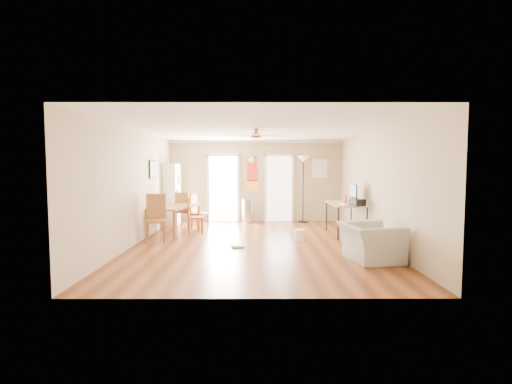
{
  "coord_description": "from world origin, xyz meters",
  "views": [
    {
      "loc": [
        -0.02,
        -8.29,
        1.77
      ],
      "look_at": [
        0.0,
        0.6,
        1.15
      ],
      "focal_mm": 25.66,
      "sensor_mm": 36.0,
      "label": 1
    }
  ],
  "objects_px": {
    "dining_chair_far": "(185,210)",
    "bookshelf": "(172,194)",
    "armchair": "(371,242)",
    "dining_chair_near": "(156,218)",
    "torchiere_lamp": "(303,189)",
    "wastebasket_a": "(300,235)",
    "dining_chair_right_a": "(200,212)",
    "dining_chair_right_b": "(195,215)",
    "printer": "(357,202)",
    "trash_can": "(248,211)",
    "wastebasket_b": "(349,240)",
    "computer_desk": "(345,219)",
    "dining_table": "(175,220)"
  },
  "relations": [
    {
      "from": "wastebasket_a",
      "to": "dining_chair_right_b",
      "type": "bearing_deg",
      "value": 160.06
    },
    {
      "from": "trash_can",
      "to": "computer_desk",
      "type": "bearing_deg",
      "value": -38.87
    },
    {
      "from": "dining_chair_right_b",
      "to": "trash_can",
      "type": "bearing_deg",
      "value": -46.78
    },
    {
      "from": "dining_table",
      "to": "bookshelf",
      "type": "bearing_deg",
      "value": 104.57
    },
    {
      "from": "dining_chair_far",
      "to": "torchiere_lamp",
      "type": "distance_m",
      "value": 3.73
    },
    {
      "from": "bookshelf",
      "to": "armchair",
      "type": "distance_m",
      "value": 6.4
    },
    {
      "from": "dining_chair_near",
      "to": "printer",
      "type": "height_order",
      "value": "dining_chair_near"
    },
    {
      "from": "trash_can",
      "to": "printer",
      "type": "bearing_deg",
      "value": -44.71
    },
    {
      "from": "printer",
      "to": "wastebasket_a",
      "type": "bearing_deg",
      "value": 167.79
    },
    {
      "from": "printer",
      "to": "computer_desk",
      "type": "bearing_deg",
      "value": 83.59
    },
    {
      "from": "dining_chair_far",
      "to": "printer",
      "type": "distance_m",
      "value": 4.92
    },
    {
      "from": "dining_chair_near",
      "to": "computer_desk",
      "type": "height_order",
      "value": "dining_chair_near"
    },
    {
      "from": "bookshelf",
      "to": "armchair",
      "type": "bearing_deg",
      "value": -62.41
    },
    {
      "from": "printer",
      "to": "armchair",
      "type": "relative_size",
      "value": 0.3
    },
    {
      "from": "wastebasket_a",
      "to": "dining_table",
      "type": "bearing_deg",
      "value": 163.6
    },
    {
      "from": "dining_table",
      "to": "trash_can",
      "type": "relative_size",
      "value": 2.0
    },
    {
      "from": "dining_chair_near",
      "to": "wastebasket_a",
      "type": "distance_m",
      "value": 3.44
    },
    {
      "from": "dining_chair_near",
      "to": "trash_can",
      "type": "distance_m",
      "value": 3.62
    },
    {
      "from": "dining_chair_right_b",
      "to": "dining_chair_far",
      "type": "relative_size",
      "value": 0.94
    },
    {
      "from": "torchiere_lamp",
      "to": "dining_chair_right_b",
      "type": "bearing_deg",
      "value": -148.08
    },
    {
      "from": "bookshelf",
      "to": "wastebasket_a",
      "type": "bearing_deg",
      "value": -54.22
    },
    {
      "from": "dining_chair_right_b",
      "to": "computer_desk",
      "type": "height_order",
      "value": "dining_chair_right_b"
    },
    {
      "from": "dining_chair_right_a",
      "to": "dining_chair_near",
      "type": "xyz_separation_m",
      "value": [
        -0.76,
        -1.79,
        0.06
      ]
    },
    {
      "from": "computer_desk",
      "to": "armchair",
      "type": "relative_size",
      "value": 1.43
    },
    {
      "from": "dining_chair_far",
      "to": "bookshelf",
      "type": "bearing_deg",
      "value": -32.82
    },
    {
      "from": "dining_chair_near",
      "to": "computer_desk",
      "type": "xyz_separation_m",
      "value": [
        4.68,
        0.87,
        -0.14
      ]
    },
    {
      "from": "trash_can",
      "to": "dining_chair_right_b",
      "type": "bearing_deg",
      "value": -125.4
    },
    {
      "from": "dining_table",
      "to": "armchair",
      "type": "distance_m",
      "value": 5.13
    },
    {
      "from": "bookshelf",
      "to": "armchair",
      "type": "relative_size",
      "value": 1.73
    },
    {
      "from": "wastebasket_b",
      "to": "dining_chair_right_b",
      "type": "bearing_deg",
      "value": 156.62
    },
    {
      "from": "bookshelf",
      "to": "dining_table",
      "type": "xyz_separation_m",
      "value": [
        0.39,
        -1.52,
        -0.56
      ]
    },
    {
      "from": "dining_chair_near",
      "to": "torchiere_lamp",
      "type": "height_order",
      "value": "torchiere_lamp"
    },
    {
      "from": "dining_table",
      "to": "trash_can",
      "type": "distance_m",
      "value": 2.68
    },
    {
      "from": "computer_desk",
      "to": "torchiere_lamp",
      "type": "bearing_deg",
      "value": 111.19
    },
    {
      "from": "wastebasket_a",
      "to": "wastebasket_b",
      "type": "height_order",
      "value": "wastebasket_b"
    },
    {
      "from": "dining_chair_near",
      "to": "printer",
      "type": "bearing_deg",
      "value": -7.58
    },
    {
      "from": "dining_table",
      "to": "dining_chair_right_a",
      "type": "xyz_separation_m",
      "value": [
        0.55,
        0.74,
        0.13
      ]
    },
    {
      "from": "trash_can",
      "to": "wastebasket_b",
      "type": "distance_m",
      "value": 4.18
    },
    {
      "from": "dining_chair_right_a",
      "to": "wastebasket_b",
      "type": "bearing_deg",
      "value": -105.96
    },
    {
      "from": "dining_chair_right_b",
      "to": "wastebasket_b",
      "type": "height_order",
      "value": "dining_chair_right_b"
    },
    {
      "from": "dining_chair_right_b",
      "to": "torchiere_lamp",
      "type": "bearing_deg",
      "value": -69.47
    },
    {
      "from": "dining_chair_right_a",
      "to": "dining_chair_right_b",
      "type": "distance_m",
      "value": 0.72
    },
    {
      "from": "bookshelf",
      "to": "dining_chair_far",
      "type": "xyz_separation_m",
      "value": [
        0.45,
        -0.45,
        -0.42
      ]
    },
    {
      "from": "armchair",
      "to": "bookshelf",
      "type": "bearing_deg",
      "value": 37.94
    },
    {
      "from": "bookshelf",
      "to": "torchiere_lamp",
      "type": "distance_m",
      "value": 4.06
    },
    {
      "from": "dining_chair_right_a",
      "to": "wastebasket_a",
      "type": "xyz_separation_m",
      "value": [
        2.65,
        -1.68,
        -0.36
      ]
    },
    {
      "from": "dining_chair_right_a",
      "to": "armchair",
      "type": "height_order",
      "value": "dining_chair_right_a"
    },
    {
      "from": "printer",
      "to": "wastebasket_b",
      "type": "distance_m",
      "value": 1.16
    },
    {
      "from": "dining_chair_near",
      "to": "dining_chair_far",
      "type": "xyz_separation_m",
      "value": [
        0.27,
        2.11,
        -0.05
      ]
    },
    {
      "from": "bookshelf",
      "to": "wastebasket_a",
      "type": "height_order",
      "value": "bookshelf"
    }
  ]
}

